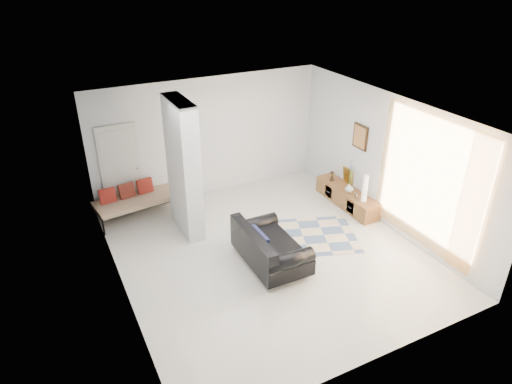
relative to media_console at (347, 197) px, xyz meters
name	(u,v)px	position (x,y,z in m)	size (l,w,h in m)	color
floor	(269,253)	(-2.52, -0.90, -0.20)	(6.00, 6.00, 0.00)	beige
ceiling	(271,115)	(-2.52, -0.90, 2.60)	(6.00, 6.00, 0.00)	white
wall_back	(209,137)	(-2.52, 2.10, 1.20)	(6.00, 6.00, 0.00)	silver
wall_front	(381,284)	(-2.52, -3.90, 1.20)	(6.00, 6.00, 0.00)	silver
wall_left	(116,226)	(-5.27, -0.90, 1.20)	(6.00, 6.00, 0.00)	silver
wall_right	(388,162)	(0.23, -0.90, 1.20)	(6.00, 6.00, 0.00)	silver
partition_column	(183,168)	(-3.62, 0.70, 1.20)	(0.35, 1.20, 2.80)	silver
hallway_door	(121,169)	(-4.62, 2.06, 0.82)	(0.85, 0.06, 2.04)	silver
curtain	(427,183)	(0.15, -2.05, 1.25)	(2.55, 2.55, 0.00)	gold
wall_art	(360,137)	(0.20, 0.00, 1.45)	(0.04, 0.45, 0.55)	#311C0D
media_console	(347,197)	(0.00, 0.00, 0.00)	(0.45, 1.87, 0.80)	brown
loveseat	(268,248)	(-2.70, -1.18, 0.15)	(0.96, 1.63, 0.76)	silver
daybed	(136,199)	(-4.45, 1.72, 0.21)	(1.91, 1.00, 0.77)	black
area_rug	(303,237)	(-1.62, -0.70, -0.20)	(2.16, 1.44, 0.01)	#C3B495
cylinder_lamp	(365,189)	(-0.02, -0.60, 0.50)	(0.11, 0.11, 0.61)	white
bronze_figurine	(332,176)	(-0.05, 0.56, 0.32)	(0.12, 0.12, 0.24)	#322416
vase	(349,188)	(-0.05, -0.12, 0.30)	(0.20, 0.20, 0.21)	silver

